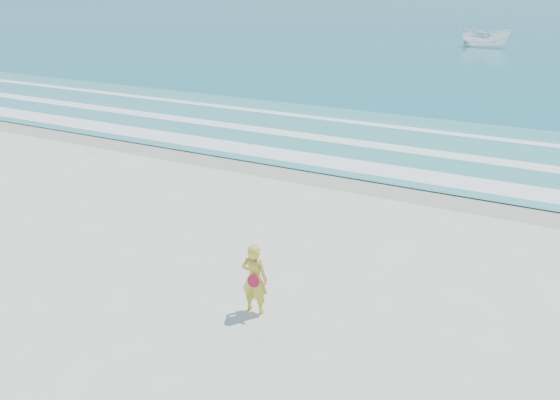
% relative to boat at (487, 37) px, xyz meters
% --- Properties ---
extents(ground, '(400.00, 400.00, 0.00)m').
position_rel_boat_xyz_m(ground, '(1.30, -51.36, -0.99)').
color(ground, silver).
rests_on(ground, ground).
extents(wet_sand, '(400.00, 2.40, 0.00)m').
position_rel_boat_xyz_m(wet_sand, '(1.30, -42.36, -0.99)').
color(wet_sand, '#B2A893').
rests_on(wet_sand, ground).
extents(ocean, '(400.00, 190.00, 0.04)m').
position_rel_boat_xyz_m(ocean, '(1.30, 53.64, -0.97)').
color(ocean, '#19727F').
rests_on(ocean, ground).
extents(shallow, '(400.00, 10.00, 0.01)m').
position_rel_boat_xyz_m(shallow, '(1.30, -37.36, -0.94)').
color(shallow, '#59B7AD').
rests_on(shallow, ocean).
extents(foam_near, '(400.00, 1.40, 0.01)m').
position_rel_boat_xyz_m(foam_near, '(1.30, -41.06, -0.94)').
color(foam_near, white).
rests_on(foam_near, shallow).
extents(foam_mid, '(400.00, 0.90, 0.01)m').
position_rel_boat_xyz_m(foam_mid, '(1.30, -38.16, -0.94)').
color(foam_mid, white).
rests_on(foam_mid, shallow).
extents(foam_far, '(400.00, 0.60, 0.01)m').
position_rel_boat_xyz_m(foam_far, '(1.30, -34.86, -0.94)').
color(foam_far, white).
rests_on(foam_far, shallow).
extents(boat, '(4.95, 1.93, 1.90)m').
position_rel_boat_xyz_m(boat, '(0.00, 0.00, 0.00)').
color(boat, white).
rests_on(boat, ocean).
extents(woman, '(0.59, 0.43, 1.55)m').
position_rel_boat_xyz_m(woman, '(2.46, -50.90, -0.21)').
color(woman, gold).
rests_on(woman, ground).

